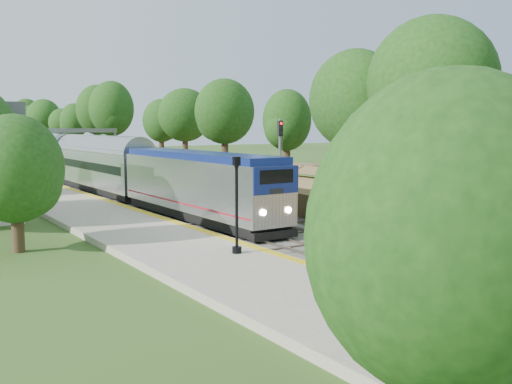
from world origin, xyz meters
TOP-DOWN VIEW (x-y plane):
  - ground at (0.00, 0.00)m, footprint 320.00×320.00m
  - trackbed at (2.00, 60.00)m, footprint 9.50×170.00m
  - platform at (-5.20, 16.00)m, footprint 6.40×68.00m
  - yellow_stripe at (-2.35, 16.00)m, footprint 0.55×68.00m
  - embankment at (10.35, 60.00)m, footprint 10.64×170.00m
  - signal_gantry at (2.47, 54.99)m, footprint 8.40×0.38m
  - trees_behind_platform at (-11.17, 20.67)m, footprint 7.82×53.32m
  - train at (0.00, 72.00)m, footprint 3.02×121.08m
  - lamppost_mid at (-3.49, 3.42)m, footprint 0.47×0.47m
  - lamppost_far at (-3.82, 10.44)m, footprint 0.46×0.46m
  - signal_platform at (-2.90, -0.23)m, footprint 0.34×0.27m
  - signal_farside at (6.20, 20.67)m, footprint 0.37×0.30m

SIDE VIEW (x-z plane):
  - ground at x=0.00m, z-range 0.00..0.00m
  - trackbed at x=2.00m, z-range -0.07..0.21m
  - platform at x=-5.20m, z-range 0.00..0.38m
  - yellow_stripe at x=-2.35m, z-range 0.38..0.39m
  - embankment at x=10.35m, z-range -3.89..7.80m
  - train at x=0.00m, z-range 0.05..4.49m
  - lamppost_far at x=-3.82m, z-range 0.13..4.76m
  - lamppost_mid at x=-3.49m, z-range 0.13..4.84m
  - signal_platform at x=-2.90m, z-range 1.04..6.84m
  - signal_farside at x=6.20m, z-range 0.88..7.70m
  - trees_behind_platform at x=-11.17m, z-range 0.93..8.14m
  - signal_gantry at x=2.47m, z-range 1.72..7.92m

